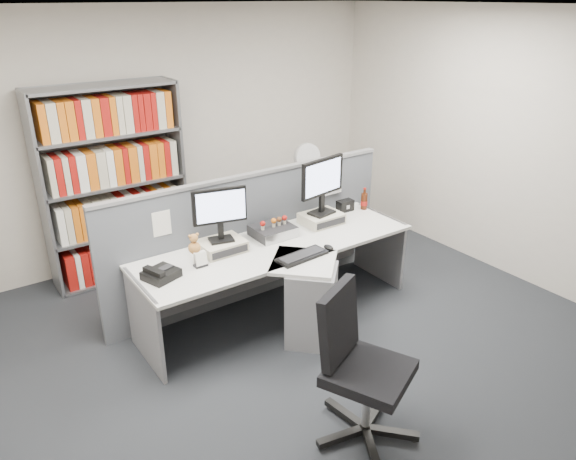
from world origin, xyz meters
TOP-DOWN VIEW (x-y plane):
  - ground at (0.00, 0.00)m, footprint 5.50×5.50m
  - room_shell at (0.00, 0.00)m, footprint 5.04×5.54m
  - partition at (0.00, 1.25)m, footprint 3.00×0.08m
  - desk at (0.00, 0.60)m, footprint 2.60×1.20m
  - monitor_riser_left at (-0.47, 0.98)m, footprint 0.38×0.31m
  - monitor_riser_right at (0.63, 0.98)m, footprint 0.38×0.31m
  - monitor_left at (-0.47, 0.98)m, footprint 0.46×0.19m
  - monitor_right at (0.63, 0.98)m, footprint 0.54×0.21m
  - desktop_pc at (0.07, 1.00)m, footprint 0.36×0.33m
  - figurines at (0.09, 0.98)m, footprint 0.29×0.05m
  - keyboard at (0.02, 0.48)m, footprint 0.48×0.21m
  - mouse at (0.31, 0.47)m, footprint 0.07×0.11m
  - desk_phone at (-1.10, 0.82)m, footprint 0.30×0.29m
  - desk_calendar at (-0.75, 0.83)m, footprint 0.11×0.08m
  - plush_toy at (-0.77, 0.88)m, footprint 0.10×0.10m
  - speaker at (1.03, 1.10)m, footprint 0.17×0.10m
  - cola_bottle at (1.22, 1.02)m, footprint 0.07×0.07m
  - shelving_unit at (-0.90, 2.44)m, footprint 1.41×0.40m
  - filing_cabinet at (1.20, 1.99)m, footprint 0.45×0.61m
  - desk_fan at (1.20, 1.99)m, footprint 0.31×0.18m
  - office_chair at (-0.40, -0.72)m, footprint 0.70×0.70m

SIDE VIEW (x-z plane):
  - ground at x=0.00m, z-range 0.00..0.00m
  - filing_cabinet at x=1.20m, z-range 0.00..0.70m
  - desk at x=0.00m, z-range 0.10..0.82m
  - office_chair at x=-0.40m, z-range 0.04..1.10m
  - partition at x=0.00m, z-range 0.01..1.29m
  - keyboard at x=0.02m, z-range 0.72..0.75m
  - mouse at x=0.31m, z-range 0.72..0.76m
  - desk_phone at x=-1.10m, z-range 0.71..0.81m
  - desktop_pc at x=0.07m, z-range 0.72..0.82m
  - monitor_riser_left at x=-0.47m, z-range 0.72..0.82m
  - monitor_riser_right at x=0.63m, z-range 0.72..0.82m
  - desk_calendar at x=-0.75m, z-range 0.71..0.84m
  - speaker at x=1.03m, z-range 0.72..0.83m
  - cola_bottle at x=1.22m, z-range 0.69..0.92m
  - figurines at x=0.09m, z-range 0.83..0.91m
  - plush_toy at x=-0.77m, z-range 0.81..0.99m
  - shelving_unit at x=-0.90m, z-range -0.02..1.98m
  - desk_fan at x=1.20m, z-range 0.77..1.28m
  - monitor_left at x=-0.47m, z-range 0.87..1.34m
  - monitor_right at x=0.63m, z-range 0.87..1.42m
  - room_shell at x=0.00m, z-range 0.43..3.15m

